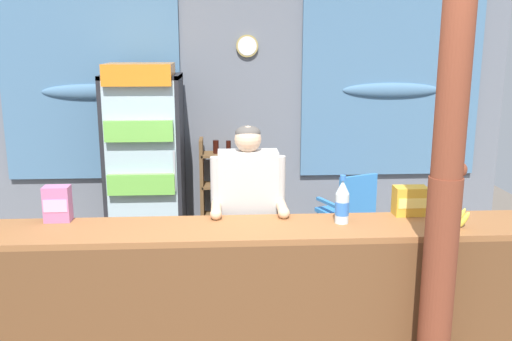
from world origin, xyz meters
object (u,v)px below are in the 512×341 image
at_px(shopkeeper, 248,203).
at_px(soda_bottle_water, 342,203).
at_px(timber_post, 446,187).
at_px(banana_bunch, 450,220).
at_px(bottle_shelf_rack, 223,188).
at_px(drink_fridge, 144,150).
at_px(stall_counter, 265,285).
at_px(snack_box_wafer, 57,204).
at_px(snack_box_choco_powder, 410,201).
at_px(plastic_lawn_chair, 350,209).

distance_m(shopkeeper, soda_bottle_water, 0.72).
bearing_deg(shopkeeper, timber_post, -37.25).
bearing_deg(banana_bunch, bottle_shelf_rack, 120.83).
height_order(drink_fridge, banana_bunch, drink_fridge).
bearing_deg(drink_fridge, shopkeeper, -60.22).
distance_m(stall_counter, shopkeeper, 0.68).
bearing_deg(snack_box_wafer, shopkeeper, 10.40).
xyz_separation_m(timber_post, snack_box_choco_powder, (0.01, 0.60, -0.26)).
bearing_deg(drink_fridge, bottle_shelf_rack, 16.59).
height_order(soda_bottle_water, banana_bunch, soda_bottle_water).
distance_m(timber_post, snack_box_choco_powder, 0.66).
relative_size(shopkeeper, soda_bottle_water, 4.74).
xyz_separation_m(stall_counter, soda_bottle_water, (0.52, 0.17, 0.49)).
height_order(bottle_shelf_rack, plastic_lawn_chair, bottle_shelf_rack).
relative_size(timber_post, snack_box_wafer, 11.28).
height_order(bottle_shelf_rack, banana_bunch, bottle_shelf_rack).
bearing_deg(timber_post, plastic_lawn_chair, 90.96).
distance_m(stall_counter, timber_post, 1.28).
xyz_separation_m(stall_counter, bottle_shelf_rack, (-0.27, 2.46, 0.00)).
distance_m(stall_counter, snack_box_choco_powder, 1.17).
xyz_separation_m(stall_counter, plastic_lawn_chair, (0.98, 1.92, -0.09)).
relative_size(timber_post, soda_bottle_water, 8.36).
bearing_deg(snack_box_choco_powder, shopkeeper, 168.08).
distance_m(bottle_shelf_rack, snack_box_choco_powder, 2.55).
bearing_deg(drink_fridge, snack_box_wafer, -99.43).
bearing_deg(shopkeeper, bottle_shelf_rack, 95.55).
xyz_separation_m(bottle_shelf_rack, plastic_lawn_chair, (1.25, -0.55, -0.09)).
bearing_deg(snack_box_choco_powder, snack_box_wafer, -179.98).
height_order(drink_fridge, bottle_shelf_rack, drink_fridge).
xyz_separation_m(plastic_lawn_chair, shopkeeper, (-1.06, -1.37, 0.48)).
xyz_separation_m(timber_post, soda_bottle_water, (-0.50, 0.45, -0.22)).
xyz_separation_m(stall_counter, timber_post, (1.02, -0.29, 0.71)).
relative_size(snack_box_wafer, banana_bunch, 0.87).
bearing_deg(plastic_lawn_chair, drink_fridge, 171.18).
distance_m(drink_fridge, plastic_lawn_chair, 2.12).
xyz_separation_m(snack_box_wafer, banana_bunch, (2.55, -0.30, -0.06)).
relative_size(timber_post, shopkeeper, 1.76).
height_order(snack_box_choco_powder, snack_box_wafer, snack_box_wafer).
bearing_deg(banana_bunch, plastic_lawn_chair, 96.31).
distance_m(drink_fridge, shopkeeper, 1.94).
relative_size(bottle_shelf_rack, plastic_lawn_chair, 1.30).
distance_m(timber_post, snack_box_wafer, 2.47).
bearing_deg(stall_counter, banana_bunch, 0.69).
relative_size(soda_bottle_water, snack_box_choco_powder, 1.44).
distance_m(soda_bottle_water, snack_box_wafer, 1.89).
height_order(timber_post, banana_bunch, timber_post).
height_order(bottle_shelf_rack, snack_box_choco_powder, snack_box_choco_powder).
xyz_separation_m(soda_bottle_water, snack_box_choco_powder, (0.51, 0.15, -0.04)).
height_order(shopkeeper, snack_box_wafer, shopkeeper).
bearing_deg(stall_counter, soda_bottle_water, 17.66).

